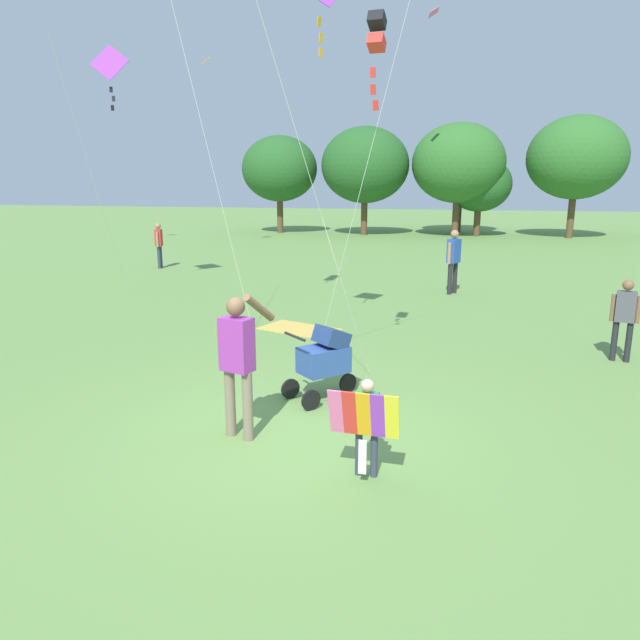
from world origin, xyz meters
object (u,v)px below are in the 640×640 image
Objects in this scene: stroller at (325,356)px; person_back_turned at (159,242)px; kite_orange_delta at (109,70)px; picnic_blanket at (300,329)px; child_with_butterfly_kite at (366,419)px; kite_adult_black at (376,37)px; person_adult_flyer at (238,355)px; kite_blue_high at (322,1)px; person_couple_left at (454,256)px; person_sitting_far at (625,314)px.

person_back_turned reaches higher than stroller.
kite_orange_delta reaches higher than picnic_blanket.
picnic_blanket is (-2.30, 5.74, -0.63)m from child_with_butterfly_kite.
person_adult_flyer is at bearing -113.04° from kite_adult_black.
person_adult_flyer is 5.28m from picnic_blanket.
kite_blue_high is (6.51, -4.21, 0.02)m from kite_orange_delta.
person_couple_left is at bearing 86.52° from child_with_butterfly_kite.
kite_orange_delta is at bearing 147.07° from kite_blue_high.
person_couple_left is at bearing 70.75° from kite_blue_high.
child_with_butterfly_kite is 16.07m from person_back_turned.
person_back_turned is at bearing 165.82° from person_couple_left.
kite_blue_high is at bearing 132.08° from kite_adult_black.
person_back_turned is 1.00× the size of picnic_blanket.
child_with_butterfly_kite reaches higher than picnic_blanket.
person_sitting_far is (11.52, -3.65, -4.85)m from kite_orange_delta.
kite_adult_black is at bearing -156.84° from person_sitting_far.
kite_orange_delta is at bearing -72.61° from person_back_turned.
person_adult_flyer is at bearing -91.34° from kite_blue_high.
child_with_butterfly_kite is 0.75× the size of person_sitting_far.
person_sitting_far is 0.89× the size of picnic_blanket.
person_adult_flyer is 11.25m from kite_orange_delta.
kite_adult_black reaches higher than person_sitting_far.
child_with_butterfly_kite is 0.61× the size of person_couple_left.
person_sitting_far is 15.24m from person_back_turned.
child_with_butterfly_kite is 5.35m from kite_adult_black.
picnic_blanket is (-1.39, 3.66, -0.60)m from stroller.
kite_orange_delta is 10.01m from person_couple_left.
person_adult_flyer is 1.13× the size of person_back_turned.
person_sitting_far is (4.42, 2.85, 0.21)m from stroller.
stroller is 5.27m from person_sitting_far.
child_with_butterfly_kite is at bearing -81.66° from kite_adult_black.
person_back_turned is (-8.93, 9.80, -3.95)m from kite_adult_black.
kite_adult_black is 0.82× the size of kite_orange_delta.
person_couple_left reaches higher than person_sitting_far.
child_with_butterfly_kite is at bearing -71.01° from kite_blue_high.
kite_adult_black is at bearing 69.20° from stroller.
person_sitting_far is at bearing -17.57° from kite_orange_delta.
person_couple_left is (2.14, 6.13, -4.68)m from kite_blue_high.
stroller is (-0.91, 2.08, -0.03)m from child_with_butterfly_kite.
person_adult_flyer is 6.69m from person_sitting_far.
stroller is 0.75× the size of person_sitting_far.
person_adult_flyer reaches higher than person_back_turned.
kite_blue_high reaches higher than child_with_butterfly_kite.
kite_blue_high is at bearing 104.51° from stroller.
person_couple_left is at bearing 117.32° from person_sitting_far.
person_sitting_far is at bearing -62.68° from person_couple_left.
person_couple_left reaches higher than stroller.
person_sitting_far reaches higher than child_with_butterfly_kite.
child_with_butterfly_kite is 0.16× the size of kite_orange_delta.
picnic_blanket is at bearing -45.74° from person_back_turned.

